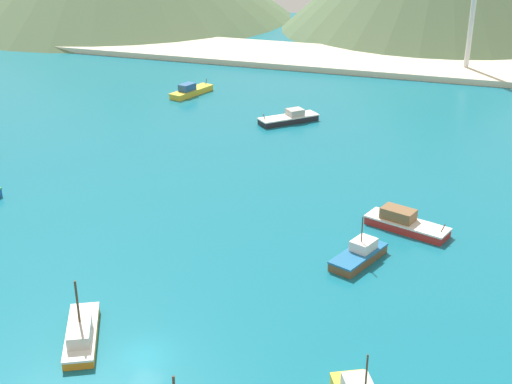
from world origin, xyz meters
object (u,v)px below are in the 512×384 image
(fishing_boat_1, at_px, (289,118))
(fishing_boat_6, at_px, (81,334))
(fishing_boat_4, at_px, (405,223))
(fishing_boat_7, at_px, (191,91))
(fishing_boat_9, at_px, (359,254))

(fishing_boat_1, height_order, fishing_boat_6, fishing_boat_6)
(fishing_boat_1, xyz_separation_m, fishing_boat_4, (23.46, -33.90, 0.13))
(fishing_boat_1, relative_size, fishing_boat_7, 0.92)
(fishing_boat_4, bearing_deg, fishing_boat_1, 124.69)
(fishing_boat_9, bearing_deg, fishing_boat_1, 114.96)
(fishing_boat_1, distance_m, fishing_boat_6, 64.48)
(fishing_boat_4, xyz_separation_m, fishing_boat_6, (-23.67, -30.58, -0.07))
(fishing_boat_7, distance_m, fishing_boat_9, 67.58)
(fishing_boat_1, bearing_deg, fishing_boat_6, -90.18)
(fishing_boat_6, distance_m, fishing_boat_7, 77.66)
(fishing_boat_7, xyz_separation_m, fishing_boat_9, (42.17, -52.80, -0.02))
(fishing_boat_7, bearing_deg, fishing_boat_6, -73.52)
(fishing_boat_7, relative_size, fishing_boat_9, 1.27)
(fishing_boat_6, bearing_deg, fishing_boat_4, 52.26)
(fishing_boat_6, height_order, fishing_boat_9, fishing_boat_6)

